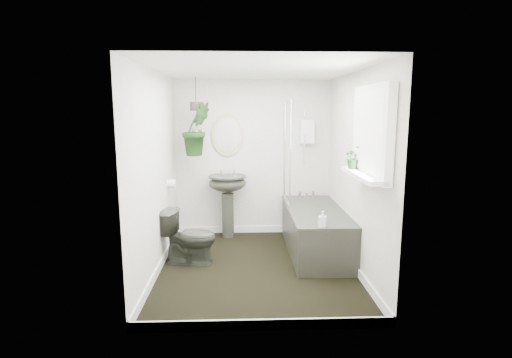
{
  "coord_description": "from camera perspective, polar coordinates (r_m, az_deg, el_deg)",
  "views": [
    {
      "loc": [
        -0.18,
        -4.53,
        1.86
      ],
      "look_at": [
        0.0,
        0.15,
        1.05
      ],
      "focal_mm": 28.0,
      "sensor_mm": 36.0,
      "label": 1
    }
  ],
  "objects": [
    {
      "name": "floor",
      "position": [
        4.91,
        0.07,
        -12.59
      ],
      "size": [
        2.3,
        2.8,
        0.02
      ],
      "primitive_type": "cube",
      "color": "black",
      "rests_on": "ground"
    },
    {
      "name": "bathtub",
      "position": [
        5.36,
        8.5,
        -7.33
      ],
      "size": [
        0.72,
        1.72,
        0.58
      ],
      "primitive_type": null,
      "color": "#2C3026",
      "rests_on": "floor"
    },
    {
      "name": "hanging_pot",
      "position": [
        5.57,
        -8.57,
        10.22
      ],
      "size": [
        0.16,
        0.16,
        0.12
      ],
      "primitive_type": "cylinder",
      "color": "#3B2E2A",
      "rests_on": "ceiling"
    },
    {
      "name": "wall_left",
      "position": [
        4.69,
        -14.23,
        0.8
      ],
      "size": [
        0.02,
        2.8,
        2.3
      ],
      "primitive_type": "cube",
      "color": "silver",
      "rests_on": "ground"
    },
    {
      "name": "ceiling",
      "position": [
        4.56,
        0.07,
        15.46
      ],
      "size": [
        2.3,
        2.8,
        0.02
      ],
      "primitive_type": "cube",
      "color": "white",
      "rests_on": "ground"
    },
    {
      "name": "bath_screen",
      "position": [
        5.59,
        4.5,
        3.82
      ],
      "size": [
        0.04,
        0.72,
        1.4
      ],
      "primitive_type": null,
      "color": "silver",
      "rests_on": "bathtub"
    },
    {
      "name": "window_sill",
      "position": [
        4.07,
        14.98,
        0.55
      ],
      "size": [
        0.18,
        1.0,
        0.04
      ],
      "primitive_type": "cube",
      "color": "white",
      "rests_on": "wall_right"
    },
    {
      "name": "oval_mirror",
      "position": [
        5.92,
        -4.11,
        6.29
      ],
      "size": [
        0.46,
        0.03,
        0.62
      ],
      "primitive_type": "ellipsoid",
      "color": "#C0B484",
      "rests_on": "wall_back"
    },
    {
      "name": "window_blinds",
      "position": [
        4.03,
        15.59,
        6.45
      ],
      "size": [
        0.01,
        0.86,
        0.76
      ],
      "primitive_type": "cube",
      "color": "white",
      "rests_on": "wall_right"
    },
    {
      "name": "toilet_roll_holder",
      "position": [
        5.4,
        -11.97,
        -0.65
      ],
      "size": [
        0.11,
        0.11,
        0.11
      ],
      "primitive_type": "cylinder",
      "rotation": [
        0.0,
        1.57,
        0.0
      ],
      "color": "white",
      "rests_on": "wall_left"
    },
    {
      "name": "toilet",
      "position": [
        5.01,
        -9.47,
        -8.1
      ],
      "size": [
        0.71,
        0.49,
        0.66
      ],
      "primitive_type": "imported",
      "rotation": [
        0.0,
        0.0,
        1.38
      ],
      "color": "#2C3026",
      "rests_on": "floor"
    },
    {
      "name": "wall_sconce",
      "position": [
        5.94,
        -7.97,
        5.27
      ],
      "size": [
        0.04,
        0.04,
        0.22
      ],
      "primitive_type": "cylinder",
      "color": "black",
      "rests_on": "wall_back"
    },
    {
      "name": "wall_front",
      "position": [
        3.21,
        1.06,
        -2.99
      ],
      "size": [
        2.3,
        0.02,
        2.3
      ],
      "primitive_type": "cube",
      "color": "silver",
      "rests_on": "ground"
    },
    {
      "name": "soap_bottle",
      "position": [
        4.5,
        9.5,
        -5.66
      ],
      "size": [
        0.11,
        0.11,
        0.18
      ],
      "primitive_type": "imported",
      "rotation": [
        0.0,
        0.0,
        -0.41
      ],
      "color": "black",
      "rests_on": "bathtub"
    },
    {
      "name": "wall_right",
      "position": [
        4.78,
        14.1,
        0.96
      ],
      "size": [
        0.02,
        2.8,
        2.3
      ],
      "primitive_type": "cube",
      "color": "silver",
      "rests_on": "ground"
    },
    {
      "name": "hanging_plant",
      "position": [
        5.58,
        -8.49,
        7.08
      ],
      "size": [
        0.51,
        0.47,
        0.73
      ],
      "primitive_type": "imported",
      "rotation": [
        0.0,
        0.0,
        0.47
      ],
      "color": "black",
      "rests_on": "ceiling"
    },
    {
      "name": "pedestal_sink",
      "position": [
        5.89,
        -4.04,
        -3.9
      ],
      "size": [
        0.64,
        0.58,
        0.93
      ],
      "primitive_type": null,
      "rotation": [
        0.0,
        0.0,
        0.25
      ],
      "color": "#2C3026",
      "rests_on": "floor"
    },
    {
      "name": "shower_box",
      "position": [
        5.96,
        7.32,
        6.75
      ],
      "size": [
        0.2,
        0.1,
        0.35
      ],
      "primitive_type": "cube",
      "color": "white",
      "rests_on": "wall_back"
    },
    {
      "name": "window_recess",
      "position": [
        4.04,
        16.2,
        6.44
      ],
      "size": [
        0.08,
        1.0,
        0.9
      ],
      "primitive_type": "cube",
      "color": "white",
      "rests_on": "wall_right"
    },
    {
      "name": "sill_plant",
      "position": [
        4.33,
        13.88,
        3.05
      ],
      "size": [
        0.24,
        0.22,
        0.24
      ],
      "primitive_type": "imported",
      "rotation": [
        0.0,
        0.0,
        0.14
      ],
      "color": "black",
      "rests_on": "window_sill"
    },
    {
      "name": "skirting",
      "position": [
        4.89,
        0.07,
        -11.94
      ],
      "size": [
        2.3,
        2.8,
        0.1
      ],
      "primitive_type": "cube",
      "color": "white",
      "rests_on": "floor"
    },
    {
      "name": "wall_back",
      "position": [
        5.99,
        -0.46,
        3.0
      ],
      "size": [
        2.3,
        0.02,
        2.3
      ],
      "primitive_type": "cube",
      "color": "silver",
      "rests_on": "ground"
    }
  ]
}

